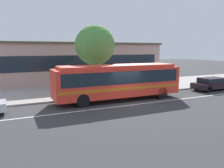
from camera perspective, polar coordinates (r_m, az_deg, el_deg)
ground_plane at (r=18.00m, az=3.57°, el=-4.77°), size 120.00×120.00×0.00m
sidewalk_slab at (r=23.81m, az=-3.95°, el=-1.25°), size 60.00×8.00×0.12m
lane_stripe_center at (r=17.32m, az=4.84°, el=-5.32°), size 56.00×0.16×0.01m
transit_bus at (r=18.66m, az=1.62°, el=1.08°), size 10.69×2.64×2.94m
sedan_far_ahead at (r=25.59m, az=24.11°, el=0.21°), size 4.54×1.90×1.29m
pedestrian_waiting_near_sign at (r=23.78m, az=8.12°, el=1.34°), size 0.44×0.44×1.76m
pedestrian_walking_along_curb at (r=22.72m, az=1.81°, el=0.90°), size 0.34×0.34×1.66m
pedestrian_standing_by_tree at (r=23.11m, az=11.72°, el=0.85°), size 0.47×0.47×1.66m
bus_stop_sign at (r=21.92m, az=7.20°, el=1.87°), size 0.08×0.44×2.28m
street_tree_near_stop at (r=21.69m, az=-4.36°, el=9.72°), size 3.80×3.80×6.36m
station_building at (r=29.87m, az=-8.19°, el=5.51°), size 21.35×6.49×5.03m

